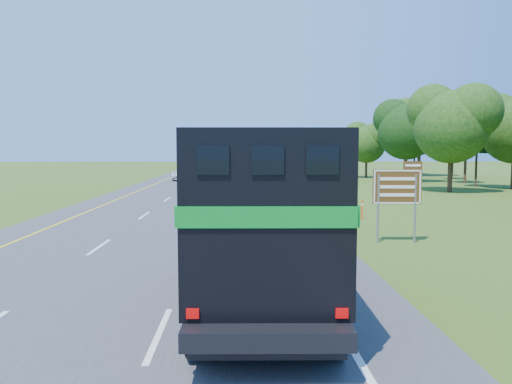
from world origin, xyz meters
The scene contains 8 objects.
ground centered at (0.00, 0.00, 0.00)m, with size 300.00×300.00×0.00m, color #3B5316.
road centered at (0.00, 50.00, 0.02)m, with size 15.00×260.00×0.04m, color #38383A.
lane_markings centered at (0.00, 50.00, 0.04)m, with size 11.15×260.00×0.01m.
horse_truck centered at (3.98, 3.94, 2.17)m, with size 3.07×9.09×3.99m.
white_suv centered at (-3.05, 52.37, 0.84)m, with size 2.65×5.75×1.60m, color silver.
far_car centered at (-3.07, 117.23, 0.74)m, with size 1.66×4.12×1.41m, color #AEAFB5.
exit_sign centered at (9.70, 11.67, 2.10)m, with size 1.91×0.19×3.24m.
delineator centered at (9.96, 18.31, 0.55)m, with size 0.08×0.05×1.03m.
Camera 1 is at (3.42, -7.70, 3.69)m, focal length 35.00 mm.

